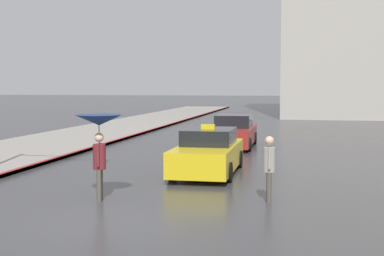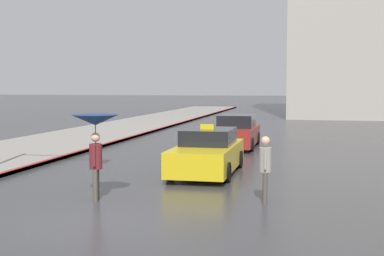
{
  "view_description": "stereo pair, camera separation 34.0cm",
  "coord_description": "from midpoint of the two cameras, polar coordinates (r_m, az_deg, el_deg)",
  "views": [
    {
      "loc": [
        3.88,
        -10.25,
        2.84
      ],
      "look_at": [
        0.31,
        7.74,
        1.4
      ],
      "focal_mm": 50.0,
      "sensor_mm": 36.0,
      "label": 1
    },
    {
      "loc": [
        4.21,
        -10.18,
        2.84
      ],
      "look_at": [
        0.31,
        7.74,
        1.4
      ],
      "focal_mm": 50.0,
      "sensor_mm": 36.0,
      "label": 2
    }
  ],
  "objects": [
    {
      "name": "ground_plane",
      "position": [
        11.34,
        -10.22,
        -10.08
      ],
      "size": [
        300.0,
        300.0,
        0.0
      ],
      "primitive_type": "plane",
      "color": "#38383A"
    },
    {
      "name": "pedestrian_man",
      "position": [
        13.16,
        7.5,
        -3.81
      ],
      "size": [
        0.32,
        0.45,
        1.63
      ],
      "rotation": [
        0.0,
        0.0,
        -1.49
      ],
      "color": "#4C473D",
      "rests_on": "ground_plane"
    },
    {
      "name": "taxi",
      "position": [
        17.4,
        1.18,
        -2.67
      ],
      "size": [
        1.91,
        4.67,
        1.61
      ],
      "rotation": [
        0.0,
        0.0,
        3.14
      ],
      "color": "gold",
      "rests_on": "ground_plane"
    },
    {
      "name": "sedan_red",
      "position": [
        24.92,
        4.06,
        -0.48
      ],
      "size": [
        1.91,
        4.73,
        1.51
      ],
      "rotation": [
        0.0,
        0.0,
        3.14
      ],
      "color": "maroon",
      "rests_on": "ground_plane"
    },
    {
      "name": "pedestrian_with_umbrella",
      "position": [
        13.34,
        -10.61,
        -0.19
      ],
      "size": [
        1.16,
        1.16,
        2.14
      ],
      "rotation": [
        0.0,
        0.0,
        1.76
      ],
      "color": "#4C473D",
      "rests_on": "ground_plane"
    }
  ]
}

